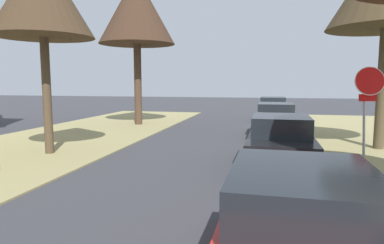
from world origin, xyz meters
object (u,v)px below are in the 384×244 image
(parked_sedan_red, at_px, (300,234))
(street_tree_left_far, at_px, (136,10))
(parked_sedan_black, at_px, (280,144))
(parked_sedan_tan, at_px, (275,121))
(parked_sedan_white, at_px, (273,109))
(stop_sign_far, at_px, (368,96))

(parked_sedan_red, bearing_deg, street_tree_left_far, 118.26)
(parked_sedan_black, relative_size, parked_sedan_tan, 1.00)
(parked_sedan_red, xyz_separation_m, parked_sedan_tan, (0.01, 12.26, 0.00))
(parked_sedan_white, bearing_deg, stop_sign_far, -79.85)
(parked_sedan_white, bearing_deg, parked_sedan_black, -90.00)
(parked_sedan_red, distance_m, parked_sedan_black, 6.14)
(parked_sedan_red, distance_m, parked_sedan_white, 19.17)
(stop_sign_far, height_order, street_tree_left_far, street_tree_left_far)
(street_tree_left_far, bearing_deg, parked_sedan_red, -61.74)
(street_tree_left_far, bearing_deg, parked_sedan_white, 29.57)
(street_tree_left_far, relative_size, parked_sedan_red, 1.96)
(stop_sign_far, height_order, parked_sedan_tan, stop_sign_far)
(street_tree_left_far, relative_size, parked_sedan_tan, 1.96)
(parked_sedan_red, distance_m, parked_sedan_tan, 12.26)
(street_tree_left_far, xyz_separation_m, parked_sedan_tan, (7.91, -2.43, -5.97))
(stop_sign_far, relative_size, street_tree_left_far, 0.34)
(stop_sign_far, relative_size, parked_sedan_tan, 0.66)
(parked_sedan_black, bearing_deg, parked_sedan_red, -89.98)
(parked_sedan_black, xyz_separation_m, parked_sedan_white, (0.00, 13.03, 0.00))
(street_tree_left_far, height_order, parked_sedan_white, street_tree_left_far)
(street_tree_left_far, distance_m, parked_sedan_tan, 10.20)
(stop_sign_far, height_order, parked_sedan_red, stop_sign_far)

